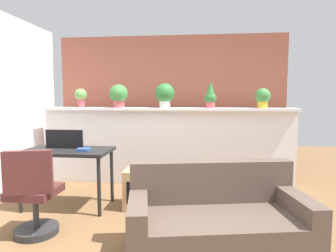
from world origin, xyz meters
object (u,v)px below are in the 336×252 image
office_chair (34,199)px  book_on_desk (83,150)px  potted_plant_1 (119,95)px  potted_plant_4 (263,97)px  potted_plant_0 (81,96)px  desk (67,156)px  potted_plant_3 (210,95)px  side_cube_shelf (141,188)px  potted_plant_2 (165,94)px  couch (217,224)px  tv_monitor (64,139)px

office_chair → book_on_desk: office_chair is taller
potted_plant_1 → potted_plant_4: potted_plant_1 is taller
potted_plant_0 → desk: 1.41m
potted_plant_0 → book_on_desk: 1.51m
potted_plant_0 → book_on_desk: size_ratio=2.09×
potted_plant_0 → potted_plant_1: 0.65m
potted_plant_3 → side_cube_shelf: potted_plant_3 is taller
potted_plant_1 → desk: 1.41m
potted_plant_0 → potted_plant_4: size_ratio=1.01×
desk → book_on_desk: (0.26, -0.09, 0.10)m
potted_plant_3 → potted_plant_2: bearing=178.7°
couch → potted_plant_3: bearing=89.9°
tv_monitor → potted_plant_3: bearing=28.3°
book_on_desk → side_cube_shelf: bearing=13.9°
potted_plant_2 → tv_monitor: size_ratio=0.79×
desk → tv_monitor: tv_monitor is taller
potted_plant_3 → side_cube_shelf: 1.82m
potted_plant_4 → office_chair: bearing=-143.8°
potted_plant_3 → book_on_desk: potted_plant_3 is taller
potted_plant_1 → potted_plant_3: size_ratio=0.90×
desk → side_cube_shelf: size_ratio=2.20×
potted_plant_3 → office_chair: bearing=-133.6°
office_chair → desk: bearing=91.3°
potted_plant_0 → book_on_desk: (0.54, -1.24, -0.66)m
potted_plant_1 → book_on_desk: (-0.11, -1.21, -0.68)m
potted_plant_3 → tv_monitor: (-1.91, -1.03, -0.57)m
office_chair → side_cube_shelf: office_chair is taller
potted_plant_4 → book_on_desk: potted_plant_4 is taller
potted_plant_1 → potted_plant_3: bearing=-0.4°
potted_plant_3 → couch: (-0.00, -2.05, -1.16)m
potted_plant_2 → potted_plant_4: size_ratio=1.27×
couch → potted_plant_1: bearing=125.5°
office_chair → side_cube_shelf: bearing=43.7°
potted_plant_4 → desk: bearing=-157.2°
potted_plant_2 → potted_plant_3: potted_plant_3 is taller
couch → potted_plant_2: bearing=109.2°
desk → potted_plant_1: bearing=71.9°
potted_plant_1 → tv_monitor: potted_plant_1 is taller
tv_monitor → side_cube_shelf: bearing=-0.3°
potted_plant_0 → desk: potted_plant_0 is taller
potted_plant_3 → office_chair: (-1.82, -1.91, -1.05)m
side_cube_shelf → couch: bearing=-48.6°
potted_plant_1 → potted_plant_0: bearing=177.6°
potted_plant_0 → couch: size_ratio=0.19×
potted_plant_3 → desk: size_ratio=0.38×
potted_plant_2 → tv_monitor: 1.69m
potted_plant_1 → potted_plant_3: 1.47m
side_cube_shelf → potted_plant_2: bearing=80.3°
desk → side_cube_shelf: desk is taller
tv_monitor → couch: tv_monitor is taller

